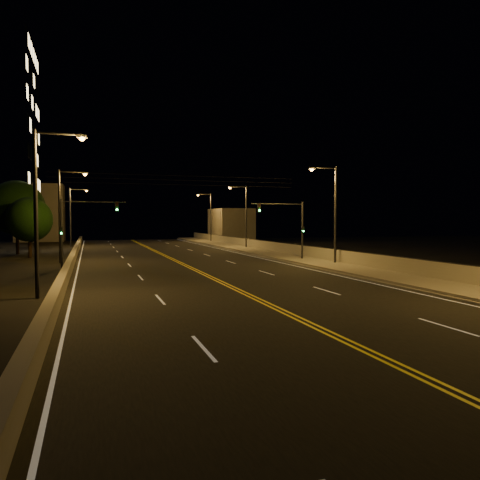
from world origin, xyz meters
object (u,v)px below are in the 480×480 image
object	(u,v)px
streetlight_2	(244,212)
streetlight_6	(73,213)
streetlight_4	(42,200)
tree_1	(17,208)
streetlight_3	(209,214)
streetlight_5	(63,209)
tree_0	(29,220)
traffic_signal_right	(292,223)
traffic_signal_left	(76,224)
streetlight_1	(332,208)

from	to	relation	value
streetlight_2	streetlight_6	distance (m)	24.55
streetlight_4	tree_1	world-z (taller)	tree_1
streetlight_2	streetlight_3	distance (m)	18.52
streetlight_5	streetlight_6	size ratio (longest dim) A/B	1.00
streetlight_2	streetlight_4	size ratio (longest dim) A/B	1.00
streetlight_2	streetlight_6	xyz separation A→B (m)	(-21.40, 12.04, 0.00)
tree_0	streetlight_6	bearing A→B (deg)	78.56
streetlight_2	tree_0	size ratio (longest dim) A/B	1.34
streetlight_4	traffic_signal_right	size ratio (longest dim) A/B	1.51
streetlight_2	traffic_signal_left	distance (m)	27.47
tree_1	streetlight_3	bearing A→B (deg)	34.52
streetlight_1	tree_0	distance (m)	30.48
streetlight_5	streetlight_6	distance (m)	25.29
tree_0	traffic_signal_right	bearing A→B (deg)	-28.59
streetlight_6	traffic_signal_right	size ratio (longest dim) A/B	1.51
traffic_signal_right	tree_1	bearing A→B (deg)	143.83
streetlight_3	tree_1	xyz separation A→B (m)	(-26.92, -18.52, 0.39)
streetlight_4	tree_1	size ratio (longest dim) A/B	1.00
streetlight_3	tree_1	distance (m)	32.68
streetlight_6	tree_1	bearing A→B (deg)	-114.67
traffic_signal_left	tree_0	bearing A→B (deg)	110.47
streetlight_5	tree_0	xyz separation A→B (m)	(-3.60, 7.49, -0.95)
streetlight_3	tree_0	bearing A→B (deg)	-135.83
streetlight_6	traffic_signal_right	bearing A→B (deg)	-57.04
streetlight_1	streetlight_6	world-z (taller)	same
streetlight_1	streetlight_5	xyz separation A→B (m)	(-21.40, 9.93, 0.00)
tree_0	tree_1	world-z (taller)	tree_1
streetlight_5	streetlight_6	bearing A→B (deg)	90.00
tree_1	streetlight_5	bearing A→B (deg)	-67.36
streetlight_3	traffic_signal_left	xyz separation A→B (m)	(-20.23, -37.06, -1.30)
streetlight_1	streetlight_4	size ratio (longest dim) A/B	1.00
streetlight_5	tree_0	size ratio (longest dim) A/B	1.34
streetlight_3	tree_0	xyz separation A→B (m)	(-25.00, -24.28, -0.95)
streetlight_2	traffic_signal_right	distance (m)	18.65
streetlight_3	traffic_signal_right	size ratio (longest dim) A/B	1.51
streetlight_5	streetlight_1	bearing A→B (deg)	-24.89
streetlight_4	traffic_signal_left	world-z (taller)	streetlight_4
streetlight_1	streetlight_2	xyz separation A→B (m)	(0.00, 23.18, 0.00)
streetlight_3	streetlight_6	size ratio (longest dim) A/B	1.00
streetlight_2	streetlight_3	size ratio (longest dim) A/B	1.00
streetlight_1	streetlight_2	size ratio (longest dim) A/B	1.00
streetlight_4	streetlight_6	xyz separation A→B (m)	(0.00, 44.86, 0.00)
streetlight_3	streetlight_4	bearing A→B (deg)	-112.62
streetlight_1	streetlight_3	size ratio (longest dim) A/B	1.00
traffic_signal_left	streetlight_5	bearing A→B (deg)	102.44
streetlight_2	streetlight_5	size ratio (longest dim) A/B	1.00
streetlight_6	streetlight_2	bearing A→B (deg)	-29.37
streetlight_6	traffic_signal_right	world-z (taller)	streetlight_6
traffic_signal_left	tree_1	world-z (taller)	tree_1
streetlight_2	streetlight_5	bearing A→B (deg)	-148.23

